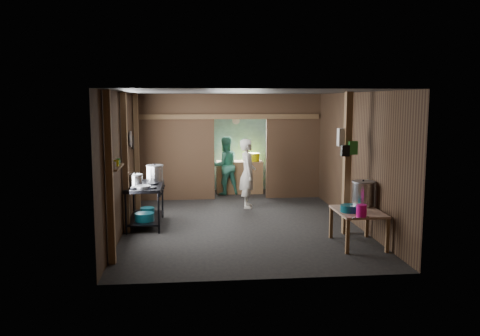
{
  "coord_description": "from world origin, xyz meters",
  "views": [
    {
      "loc": [
        -0.98,
        -10.0,
        2.45
      ],
      "look_at": [
        0.0,
        -0.2,
        1.1
      ],
      "focal_mm": 37.12,
      "sensor_mm": 36.0,
      "label": 1
    }
  ],
  "objects": [
    {
      "name": "pan_lid_big",
      "position": [
        -2.21,
        0.4,
        1.65
      ],
      "size": [
        0.03,
        0.34,
        0.34
      ],
      "primitive_type": "cylinder",
      "rotation": [
        0.0,
        1.57,
        0.0
      ],
      "color": "gray",
      "rests_on": "wall_left"
    },
    {
      "name": "pink_bucket",
      "position": [
        1.72,
        -2.48,
        0.7
      ],
      "size": [
        0.21,
        0.21,
        0.2
      ],
      "primitive_type": "cylinder",
      "rotation": [
        0.0,
        0.0,
        -0.34
      ],
      "color": "#F80C90",
      "rests_on": "prep_table"
    },
    {
      "name": "wall_back",
      "position": [
        0.0,
        3.5,
        1.3
      ],
      "size": [
        4.5,
        0.0,
        2.6
      ],
      "primitive_type": "cube",
      "color": "#483420",
      "rests_on": "ground"
    },
    {
      "name": "worker_back",
      "position": [
        -0.09,
        2.78,
        0.76
      ],
      "size": [
        0.87,
        0.76,
        1.51
      ],
      "primitive_type": "imported",
      "rotation": [
        0.0,
        0.0,
        3.43
      ],
      "color": "teal",
      "rests_on": "floor"
    },
    {
      "name": "frying_pan",
      "position": [
        -1.88,
        -0.73,
        0.84
      ],
      "size": [
        0.3,
        0.52,
        0.07
      ],
      "primitive_type": null,
      "rotation": [
        0.0,
        0.0,
        -0.0
      ],
      "color": "gray",
      "rests_on": "gas_range"
    },
    {
      "name": "cook",
      "position": [
        0.31,
        1.15,
        0.79
      ],
      "size": [
        0.42,
        0.6,
        1.58
      ],
      "primitive_type": "imported",
      "rotation": [
        0.0,
        0.0,
        1.49
      ],
      "color": "beige",
      "rests_on": "floor"
    },
    {
      "name": "post_left_c",
      "position": [
        -2.18,
        1.2,
        1.3
      ],
      "size": [
        0.1,
        0.12,
        2.6
      ],
      "primitive_type": "cube",
      "color": "brown",
      "rests_on": "floor"
    },
    {
      "name": "blue_tub_front",
      "position": [
        -1.88,
        -0.59,
        0.23
      ],
      "size": [
        0.37,
        0.37,
        0.15
      ],
      "primitive_type": "cylinder",
      "color": "#0B4E5D",
      "rests_on": "gas_range"
    },
    {
      "name": "yellow_tub",
      "position": [
        0.64,
        2.95,
        0.96
      ],
      "size": [
        0.38,
        0.38,
        0.21
      ],
      "primitive_type": "cylinder",
      "color": "#BDC308",
      "rests_on": "back_counter"
    },
    {
      "name": "partition_left",
      "position": [
        -1.32,
        2.2,
        1.3
      ],
      "size": [
        1.85,
        0.1,
        2.6
      ],
      "primitive_type": "cube",
      "color": "#492D1D",
      "rests_on": "floor"
    },
    {
      "name": "wall_right",
      "position": [
        2.25,
        0.0,
        1.3
      ],
      "size": [
        0.0,
        7.0,
        2.6
      ],
      "primitive_type": "cube",
      "color": "#483420",
      "rests_on": "ground"
    },
    {
      "name": "jar_white",
      "position": [
        -2.15,
        -2.35,
        1.47
      ],
      "size": [
        0.07,
        0.07,
        0.1
      ],
      "primitive_type": "cylinder",
      "color": "beige",
      "rests_on": "wall_shelf"
    },
    {
      "name": "jar_green",
      "position": [
        -2.15,
        -1.88,
        1.47
      ],
      "size": [
        0.06,
        0.06,
        0.1
      ],
      "primitive_type": "cylinder",
      "color": "#28832F",
      "rests_on": "wall_shelf"
    },
    {
      "name": "post_free",
      "position": [
        1.85,
        -1.3,
        1.3
      ],
      "size": [
        0.12,
        0.12,
        2.6
      ],
      "primitive_type": "cube",
      "color": "brown",
      "rests_on": "floor"
    },
    {
      "name": "back_counter",
      "position": [
        0.3,
        2.95,
        0.42
      ],
      "size": [
        1.2,
        0.5,
        0.85
      ],
      "primitive_type": "cube",
      "color": "brown",
      "rests_on": "floor"
    },
    {
      "name": "red_cup",
      "position": [
        0.04,
        2.95,
        0.91
      ],
      "size": [
        0.11,
        0.11,
        0.13
      ],
      "primitive_type": "cylinder",
      "color": "#A61314",
      "rests_on": "back_counter"
    },
    {
      "name": "floor",
      "position": [
        0.0,
        0.0,
        0.0
      ],
      "size": [
        4.5,
        7.0,
        0.0
      ],
      "primitive_type": "cube",
      "color": "black",
      "rests_on": "ground"
    },
    {
      "name": "bag_white",
      "position": [
        1.8,
        -1.22,
        1.78
      ],
      "size": [
        0.22,
        0.15,
        0.32
      ],
      "primitive_type": "cube",
      "color": "beige",
      "rests_on": "post_free"
    },
    {
      "name": "prep_table",
      "position": [
        1.83,
        -2.03,
        0.3
      ],
      "size": [
        0.73,
        1.01,
        0.6
      ],
      "primitive_type": null,
      "color": "tan",
      "rests_on": "floor"
    },
    {
      "name": "knife",
      "position": [
        1.68,
        -2.54,
        0.6
      ],
      "size": [
        0.3,
        0.09,
        0.01
      ],
      "primitive_type": "cube",
      "rotation": [
        0.0,
        0.0,
        0.19
      ],
      "color": "#B2B2B8",
      "rests_on": "prep_table"
    },
    {
      "name": "post_right",
      "position": [
        2.18,
        -0.2,
        1.3
      ],
      "size": [
        0.1,
        0.12,
        2.6
      ],
      "primitive_type": "cube",
      "color": "brown",
      "rests_on": "floor"
    },
    {
      "name": "ceiling",
      "position": [
        0.0,
        0.0,
        2.6
      ],
      "size": [
        4.5,
        7.0,
        0.0
      ],
      "primitive_type": "cube",
      "color": "#2E2E2E",
      "rests_on": "ground"
    },
    {
      "name": "bag_black",
      "position": [
        1.78,
        -1.38,
        1.55
      ],
      "size": [
        0.14,
        0.1,
        0.2
      ],
      "primitive_type": "cube",
      "color": "black",
      "rests_on": "post_free"
    },
    {
      "name": "partition_header",
      "position": [
        0.25,
        2.2,
        2.3
      ],
      "size": [
        1.3,
        0.1,
        0.6
      ],
      "primitive_type": "cube",
      "color": "#492D1D",
      "rests_on": "wall_back"
    },
    {
      "name": "wall_left",
      "position": [
        -2.25,
        0.0,
        1.3
      ],
      "size": [
        0.0,
        7.0,
        2.6
      ],
      "primitive_type": "cube",
      "color": "#483420",
      "rests_on": "ground"
    },
    {
      "name": "cross_beam",
      "position": [
        0.0,
        2.15,
        2.05
      ],
      "size": [
        4.4,
        0.12,
        0.12
      ],
      "primitive_type": "cube",
      "color": "brown",
      "rests_on": "wall_left"
    },
    {
      "name": "wall_shelf",
      "position": [
        -2.15,
        -2.1,
        1.4
      ],
      "size": [
        0.14,
        0.8,
        0.03
      ],
      "primitive_type": "cube",
      "color": "brown",
      "rests_on": "wall_left"
    },
    {
      "name": "stove_pot_med",
      "position": [
        -2.05,
        -0.39,
        0.92
      ],
      "size": [
        0.37,
        0.37,
        0.24
      ],
      "primitive_type": null,
      "rotation": [
        0.0,
        0.0,
        -0.42
      ],
      "color": "#B2B2B8",
      "rests_on": "gas_range"
    },
    {
      "name": "gas_range",
      "position": [
        -1.88,
        -0.33,
        0.41
      ],
      "size": [
        0.71,
        1.38,
        0.82
      ],
      "primitive_type": null,
      "color": "black",
      "rests_on": "floor"
    },
    {
      "name": "turquoise_panel",
      "position": [
        0.0,
        3.44,
        1.25
      ],
      "size": [
        4.4,
        0.06,
        2.5
      ],
      "primitive_type": "cube",
      "color": "#7EAEAB",
      "rests_on": "wall_back"
    },
    {
      "name": "post_left_a",
      "position": [
        -2.18,
        -2.6,
        1.3
      ],
      "size": [
        0.1,
        0.12,
        2.6
      ],
      "primitive_type": "cube",
      "color": "brown",
      "rests_on": "floor"
    },
    {
      "name": "stove_pot_large",
      "position": [
        -1.71,
        0.08,
        0.97
      ],
      "size": [
        0.4,
        0.4,
        0.35
      ],
      "primitive_type": null,
      "rotation": [
        0.0,
        0.0,
        0.16
      ],
      "color": "#B2B2B8",
      "rests_on": "gas_range"
    },
    {
      "name": "post_left_b",
      "position": [
        -2.18,
        -0.8,
        1.3
      ],
      "size": [
        0.1,
        0.12,
        2.6
      ],
      "primitive_type": "cube",
      "color": "brown",
      "rests_on": "floor"
    },
    {
      "name": "partition_right",
      "position": [
        1.57,
        2.2,
        1.3
      ],
      "size": [
        1.35,
        0.1,
        2.6
      ],
      "primitive_type": "cube",
      "color": "#492D1D",
      "rests_on": "floor"
    },
    {
      "name": "blue_tub_back",
      "position": [
        -1.88,
        0.04,
        0.22
      ],
      "size": [
        0.29,
        0.29,
        0.12
      ],
      "primitive_type": "cylinder",
      "color": "#0B4E5D",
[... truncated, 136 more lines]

